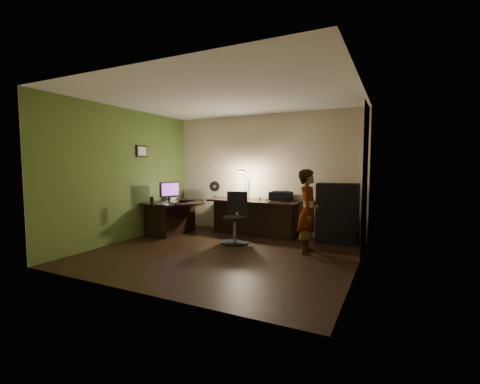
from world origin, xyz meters
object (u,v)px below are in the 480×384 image
at_px(desk_left, 173,217).
at_px(cabinet, 337,213).
at_px(person, 308,212).
at_px(desk_right, 254,218).
at_px(monitor, 169,195).
at_px(office_chair, 235,218).

distance_m(desk_left, cabinet, 3.57).
bearing_deg(desk_left, person, -2.40).
relative_size(desk_right, monitor, 4.19).
relative_size(desk_left, desk_right, 0.62).
xyz_separation_m(office_chair, person, (1.48, -0.07, 0.23)).
relative_size(desk_left, office_chair, 1.26).
relative_size(office_chair, person, 0.69).
height_order(monitor, office_chair, monitor).
relative_size(desk_left, cabinet, 1.07).
height_order(cabinet, monitor, cabinet).
xyz_separation_m(desk_left, office_chair, (1.68, -0.20, 0.14)).
height_order(desk_right, person, person).
relative_size(cabinet, office_chair, 1.17).
bearing_deg(person, desk_right, 49.65).
xyz_separation_m(desk_right, cabinet, (1.80, 0.02, 0.21)).
xyz_separation_m(desk_right, office_chair, (-0.02, -0.89, 0.12)).
distance_m(cabinet, office_chair, 2.03).
height_order(office_chair, person, person).
relative_size(desk_left, monitor, 2.59).
xyz_separation_m(monitor, person, (3.09, -0.07, -0.16)).
bearing_deg(cabinet, monitor, -167.80).
xyz_separation_m(cabinet, office_chair, (-1.82, -0.91, -0.09)).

